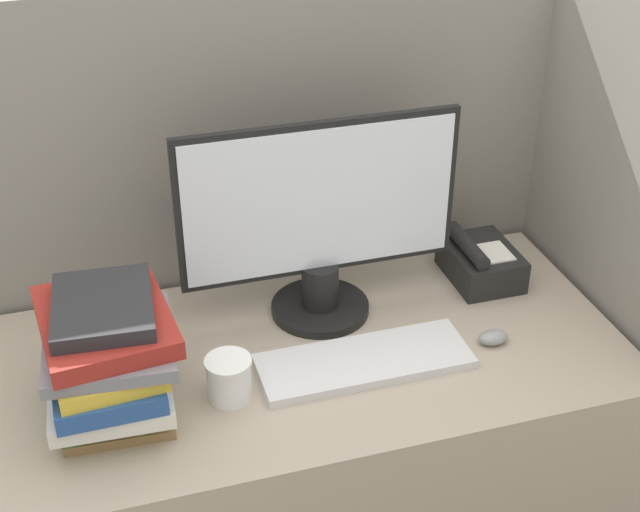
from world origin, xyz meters
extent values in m
cube|color=gray|center=(0.00, 0.71, 0.72)|extent=(1.77, 0.04, 1.43)
cube|color=gray|center=(0.72, 0.37, 0.72)|extent=(0.04, 0.73, 1.43)
cube|color=tan|center=(0.00, 0.34, 0.36)|extent=(1.37, 0.67, 0.73)
cylinder|color=black|center=(0.06, 0.48, 0.74)|extent=(0.23, 0.23, 0.02)
cylinder|color=black|center=(0.06, 0.48, 0.80)|extent=(0.08, 0.08, 0.10)
cube|color=black|center=(0.06, 0.48, 1.02)|extent=(0.63, 0.02, 0.36)
cube|color=silver|center=(0.06, 0.47, 1.02)|extent=(0.60, 0.01, 0.33)
cube|color=silver|center=(0.10, 0.26, 0.74)|extent=(0.45, 0.16, 0.02)
ellipsoid|color=gray|center=(0.39, 0.25, 0.74)|extent=(0.07, 0.04, 0.03)
cylinder|color=white|center=(-0.20, 0.24, 0.77)|extent=(0.09, 0.09, 0.09)
cylinder|color=white|center=(-0.20, 0.24, 0.82)|extent=(0.10, 0.10, 0.01)
cube|color=olive|center=(-0.42, 0.28, 0.74)|extent=(0.22, 0.26, 0.02)
cube|color=#38723F|center=(-0.43, 0.28, 0.76)|extent=(0.22, 0.24, 0.03)
cube|color=silver|center=(-0.43, 0.26, 0.80)|extent=(0.24, 0.30, 0.04)
cube|color=#264C8C|center=(-0.43, 0.26, 0.84)|extent=(0.20, 0.30, 0.04)
cube|color=gold|center=(-0.43, 0.26, 0.87)|extent=(0.22, 0.28, 0.03)
cube|color=slate|center=(-0.42, 0.26, 0.90)|extent=(0.26, 0.28, 0.03)
cube|color=maroon|center=(-0.42, 0.28, 0.93)|extent=(0.26, 0.31, 0.04)
cube|color=#262628|center=(-0.42, 0.28, 0.97)|extent=(0.20, 0.24, 0.03)
cube|color=black|center=(0.48, 0.50, 0.77)|extent=(0.15, 0.20, 0.08)
cube|color=white|center=(0.50, 0.48, 0.81)|extent=(0.07, 0.09, 0.00)
cylinder|color=black|center=(0.44, 0.50, 0.83)|extent=(0.04, 0.18, 0.04)
camera|label=1|loc=(-0.42, -1.14, 1.91)|focal=50.00mm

